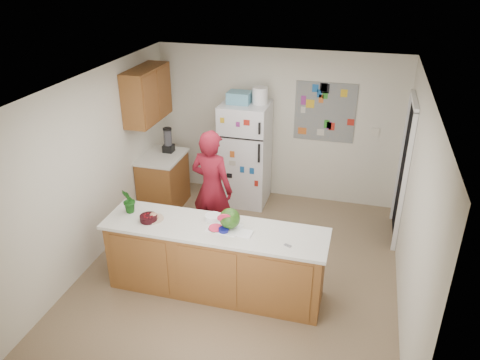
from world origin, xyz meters
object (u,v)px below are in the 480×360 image
(refrigerator, at_px, (245,154))
(watermelon, at_px, (230,218))
(person, at_px, (212,189))
(cherry_bowl, at_px, (149,218))

(refrigerator, height_order, watermelon, refrigerator)
(person, height_order, cherry_bowl, person)
(refrigerator, relative_size, watermelon, 7.02)
(cherry_bowl, bearing_deg, refrigerator, 77.22)
(refrigerator, xyz_separation_m, person, (-0.12, -1.34, 0.01))
(cherry_bowl, bearing_deg, person, 68.74)
(refrigerator, bearing_deg, watermelon, -79.54)
(refrigerator, xyz_separation_m, watermelon, (0.43, -2.35, 0.20))
(watermelon, height_order, cherry_bowl, watermelon)
(person, xyz_separation_m, cherry_bowl, (-0.43, -1.10, 0.09))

